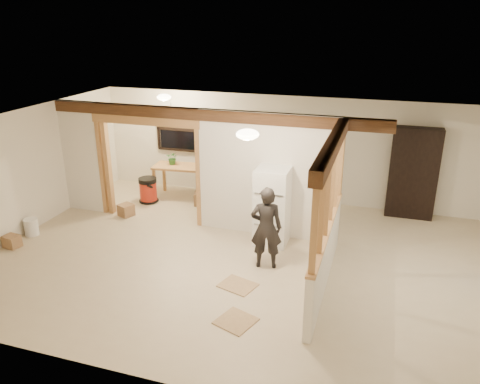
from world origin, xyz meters
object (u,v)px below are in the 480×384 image
(woman, at_px, (266,228))
(bookshelf, at_px, (413,173))
(work_table, at_px, (181,181))
(refrigerator, at_px, (272,206))
(shop_vac, at_px, (148,190))

(woman, xyz_separation_m, bookshelf, (2.47, 3.12, 0.25))
(bookshelf, bearing_deg, woman, -128.28)
(work_table, bearing_deg, refrigerator, -38.27)
(woman, distance_m, shop_vac, 4.10)
(woman, bearing_deg, shop_vac, -44.90)
(woman, relative_size, shop_vac, 2.47)
(refrigerator, relative_size, work_table, 1.19)
(refrigerator, distance_m, shop_vac, 3.57)
(shop_vac, bearing_deg, work_table, 41.65)
(refrigerator, bearing_deg, woman, -82.37)
(refrigerator, relative_size, bookshelf, 0.76)
(shop_vac, height_order, bookshelf, bookshelf)
(work_table, bearing_deg, bookshelf, -0.92)
(work_table, bearing_deg, woman, -48.97)
(bookshelf, bearing_deg, shop_vac, -170.64)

